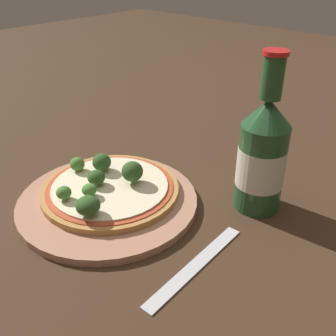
# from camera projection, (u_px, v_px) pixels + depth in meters

# --- Properties ---
(ground_plane) EXTENTS (3.00, 3.00, 0.00)m
(ground_plane) POSITION_uv_depth(u_px,v_px,m) (113.00, 207.00, 0.61)
(ground_plane) COLOR #3D2819
(plate) EXTENTS (0.28, 0.28, 0.01)m
(plate) POSITION_uv_depth(u_px,v_px,m) (110.00, 200.00, 0.62)
(plate) COLOR tan
(plate) RESTS_ON ground_plane
(pizza) EXTENTS (0.22, 0.22, 0.01)m
(pizza) POSITION_uv_depth(u_px,v_px,m) (110.00, 189.00, 0.62)
(pizza) COLOR #B77F42
(pizza) RESTS_ON plate
(broccoli_floret_0) EXTENTS (0.03, 0.03, 0.03)m
(broccoli_floret_0) POSITION_uv_depth(u_px,v_px,m) (102.00, 162.00, 0.65)
(broccoli_floret_0) COLOR #89A866
(broccoli_floret_0) RESTS_ON pizza
(broccoli_floret_1) EXTENTS (0.03, 0.03, 0.03)m
(broccoli_floret_1) POSITION_uv_depth(u_px,v_px,m) (88.00, 206.00, 0.55)
(broccoli_floret_1) COLOR #89A866
(broccoli_floret_1) RESTS_ON pizza
(broccoli_floret_2) EXTENTS (0.02, 0.02, 0.02)m
(broccoli_floret_2) POSITION_uv_depth(u_px,v_px,m) (64.00, 193.00, 0.58)
(broccoli_floret_2) COLOR #89A866
(broccoli_floret_2) RESTS_ON pizza
(broccoli_floret_3) EXTENTS (0.02, 0.02, 0.02)m
(broccoli_floret_3) POSITION_uv_depth(u_px,v_px,m) (77.00, 164.00, 0.65)
(broccoli_floret_3) COLOR #89A866
(broccoli_floret_3) RESTS_ON pizza
(broccoli_floret_4) EXTENTS (0.03, 0.03, 0.02)m
(broccoli_floret_4) POSITION_uv_depth(u_px,v_px,m) (96.00, 177.00, 0.62)
(broccoli_floret_4) COLOR #89A866
(broccoli_floret_4) RESTS_ON pizza
(broccoli_floret_5) EXTENTS (0.03, 0.03, 0.04)m
(broccoli_floret_5) POSITION_uv_depth(u_px,v_px,m) (133.00, 172.00, 0.62)
(broccoli_floret_5) COLOR #89A866
(broccoli_floret_5) RESTS_ON pizza
(broccoli_floret_6) EXTENTS (0.02, 0.02, 0.02)m
(broccoli_floret_6) POSITION_uv_depth(u_px,v_px,m) (89.00, 190.00, 0.59)
(broccoli_floret_6) COLOR #89A866
(broccoli_floret_6) RESTS_ON pizza
(beer_bottle) EXTENTS (0.07, 0.07, 0.24)m
(beer_bottle) POSITION_uv_depth(u_px,v_px,m) (262.00, 155.00, 0.57)
(beer_bottle) COLOR #234C28
(beer_bottle) RESTS_ON ground_plane
(fork) EXTENTS (0.03, 0.19, 0.00)m
(fork) POSITION_uv_depth(u_px,v_px,m) (196.00, 265.00, 0.50)
(fork) COLOR silver
(fork) RESTS_ON ground_plane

